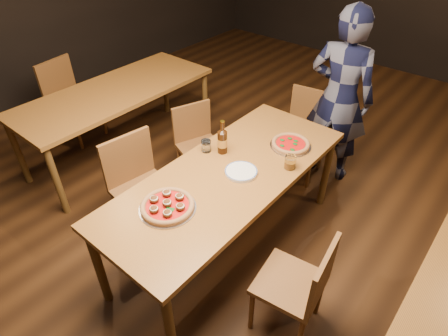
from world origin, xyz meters
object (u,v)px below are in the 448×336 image
Objects in this scene: beer_bottle at (222,142)px; amber_glass at (290,162)px; table_left at (116,96)px; chair_main_nw at (145,191)px; chair_main_e at (290,282)px; chair_main_sw at (201,148)px; table_main at (228,180)px; diner at (340,98)px; chair_nbr_left at (74,101)px; pizza_margherita at (291,144)px; plate_stack at (241,172)px; water_glass at (206,146)px; pizza_meatball at (167,206)px; chair_end at (301,135)px.

amber_glass is at bearing 17.75° from beer_bottle.
chair_main_nw is at bearing -28.85° from table_left.
chair_main_sw is at bearing -125.40° from chair_main_e.
diner reaches higher than table_main.
table_main is at bearing -102.93° from chair_main_sw.
chair_nbr_left is 2.67m from amber_glass.
pizza_margherita is 3.12× the size of amber_glass.
chair_nbr_left reaches higher than chair_main_nw.
beer_bottle is 0.52m from amber_glass.
chair_main_e is 0.80m from plate_stack.
beer_bottle reaches higher than chair_main_sw.
water_glass is (2.05, -0.09, 0.33)m from chair_nbr_left.
chair_nbr_left is 2.44m from plate_stack.
chair_main_e is at bearing 101.97° from diner.
pizza_meatball is at bearing -103.95° from chair_main_nw.
water_glass is at bearing -147.68° from beer_bottle.
pizza_margherita is at bearing 120.55° from amber_glass.
chair_main_e is at bearing -71.05° from chair_end.
diner is at bearing -21.05° from chair_main_sw.
diner is (2.49, 1.23, 0.36)m from chair_nbr_left.
chair_main_nw is 1.10× the size of chair_main_e.
amber_glass is at bearing -77.47° from chair_main_sw.
chair_main_e reaches higher than chair_main_sw.
chair_end is 1.12m from beer_bottle.
table_left is 1.87m from chair_end.
chair_end is at bearing 97.24° from plate_stack.
chair_main_nw is at bearing -150.63° from plate_stack.
beer_bottle is at bearing -131.63° from pizza_margherita.
chair_main_sw is at bearing 152.24° from plate_stack.
table_left is at bearing 171.82° from water_glass.
water_glass is (1.40, -0.20, 0.12)m from table_left.
water_glass is at bearing -159.46° from amber_glass.
chair_nbr_left reaches higher than table_left.
pizza_meatball is 3.90× the size of water_glass.
plate_stack is (-0.09, -0.51, -0.01)m from pizza_margherita.
chair_end is at bearing 110.06° from pizza_margherita.
amber_glass reaches higher than chair_main_e.
diner is at bearing 91.32° from pizza_margherita.
amber_glass reaches higher than pizza_meatball.
pizza_margherita is at bearing -154.35° from chair_main_e.
beer_bottle reaches higher than table_main.
chair_main_nw is 0.79m from chair_main_sw.
chair_main_nw is 1.91m from diner.
chair_main_nw is at bearing -96.29° from chair_main_e.
plate_stack is at bearing 80.26° from diner.
table_main is 5.55× the size of pizza_meatball.
amber_glass is 0.06× the size of diner.
chair_main_sw is 0.99× the size of chair_main_e.
chair_nbr_left is at bearing 162.73° from pizza_meatball.
chair_nbr_left is 2.41m from pizza_meatball.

